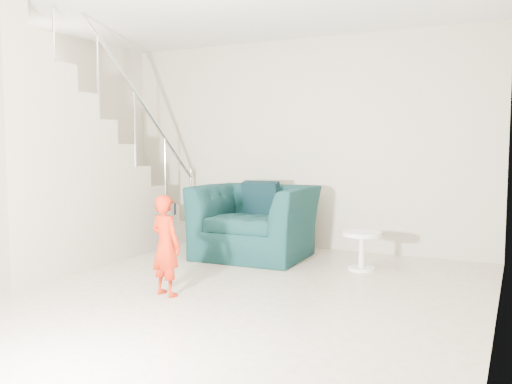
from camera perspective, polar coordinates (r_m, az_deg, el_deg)
floor at (r=4.86m, az=-7.99°, el=-11.10°), size 5.50×5.50×0.00m
back_wall at (r=7.11m, az=4.43°, el=5.05°), size 5.00×0.00×5.00m
right_wall at (r=3.86m, az=24.30°, el=4.65°), size 0.00×5.50×5.50m
armchair at (r=6.49m, az=-0.12°, el=-3.12°), size 1.35×1.19×0.85m
toddler at (r=4.90m, az=-9.49°, el=-5.56°), size 0.37×0.29×0.90m
side_table at (r=5.93m, az=11.06°, el=-5.43°), size 0.41×0.41×0.41m
staircase at (r=6.40m, az=-20.25°, el=1.15°), size 1.02×3.03×3.62m
cushion at (r=6.70m, az=0.59°, el=-0.77°), size 0.47×0.22×0.46m
throw at (r=6.69m, az=-4.95°, el=-1.94°), size 0.06×0.56×0.62m
phone at (r=4.76m, az=-8.63°, el=-1.77°), size 0.03×0.05×0.10m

